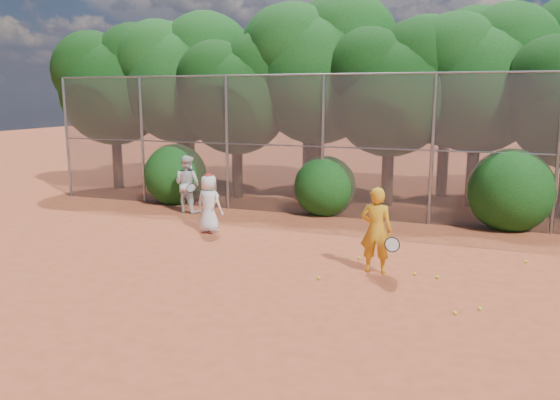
% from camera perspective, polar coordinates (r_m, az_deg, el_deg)
% --- Properties ---
extents(ground, '(80.00, 80.00, 0.00)m').
position_cam_1_polar(ground, '(10.07, 0.42, -9.10)').
color(ground, '#A64525').
rests_on(ground, ground).
extents(fence_back, '(20.05, 0.09, 4.03)m').
position_cam_1_polar(fence_back, '(15.32, 7.68, 5.63)').
color(fence_back, gray).
rests_on(fence_back, ground).
extents(tree_0, '(4.38, 3.81, 6.00)m').
position_cam_1_polar(tree_0, '(21.14, -16.87, 11.81)').
color(tree_0, black).
rests_on(tree_0, ground).
extents(tree_1, '(4.64, 4.03, 6.35)m').
position_cam_1_polar(tree_1, '(20.18, -10.19, 12.82)').
color(tree_1, black).
rests_on(tree_1, ground).
extents(tree_2, '(3.99, 3.47, 5.47)m').
position_cam_1_polar(tree_2, '(18.40, -4.42, 11.35)').
color(tree_2, black).
rests_on(tree_2, ground).
extents(tree_3, '(4.89, 4.26, 6.70)m').
position_cam_1_polar(tree_3, '(18.49, 4.20, 13.86)').
color(tree_3, black).
rests_on(tree_3, ground).
extents(tree_4, '(4.19, 3.64, 5.73)m').
position_cam_1_polar(tree_4, '(17.34, 11.70, 11.76)').
color(tree_4, black).
rests_on(tree_4, ground).
extents(tree_5, '(4.51, 3.92, 6.17)m').
position_cam_1_polar(tree_5, '(17.94, 20.25, 12.21)').
color(tree_5, black).
rests_on(tree_5, ground).
extents(tree_9, '(4.83, 4.20, 6.62)m').
position_cam_1_polar(tree_9, '(22.68, -9.43, 13.06)').
color(tree_9, black).
rests_on(tree_9, ground).
extents(tree_10, '(5.15, 4.48, 7.06)m').
position_cam_1_polar(tree_10, '(20.90, 3.24, 14.18)').
color(tree_10, black).
rests_on(tree_10, ground).
extents(tree_11, '(4.64, 4.03, 6.35)m').
position_cam_1_polar(tree_11, '(19.58, 17.32, 12.57)').
color(tree_11, black).
rests_on(tree_11, ground).
extents(bush_0, '(2.00, 2.00, 2.00)m').
position_cam_1_polar(bush_0, '(17.93, -10.86, 2.91)').
color(bush_0, '#104011').
rests_on(bush_0, ground).
extents(bush_1, '(1.80, 1.80, 1.80)m').
position_cam_1_polar(bush_1, '(15.97, 4.73, 1.73)').
color(bush_1, '#104011').
rests_on(bush_1, ground).
extents(bush_2, '(2.20, 2.20, 2.20)m').
position_cam_1_polar(bush_2, '(15.40, 22.97, 1.30)').
color(bush_2, '#104011').
rests_on(bush_2, ground).
extents(player_yellow, '(0.83, 0.53, 1.71)m').
position_cam_1_polar(player_yellow, '(10.81, 10.01, -3.14)').
color(player_yellow, orange).
rests_on(player_yellow, ground).
extents(player_teen, '(0.78, 0.57, 1.51)m').
position_cam_1_polar(player_teen, '(13.89, -7.41, -0.35)').
color(player_teen, white).
rests_on(player_teen, ground).
extents(player_white, '(0.92, 0.80, 1.70)m').
position_cam_1_polar(player_white, '(16.35, -9.67, 1.65)').
color(player_white, white).
rests_on(player_white, ground).
extents(ball_0, '(0.07, 0.07, 0.07)m').
position_cam_1_polar(ball_0, '(11.81, 8.25, -5.98)').
color(ball_0, yellow).
rests_on(ball_0, ground).
extents(ball_1, '(0.07, 0.07, 0.07)m').
position_cam_1_polar(ball_1, '(10.92, 16.12, -7.74)').
color(ball_1, yellow).
rests_on(ball_1, ground).
extents(ball_2, '(0.07, 0.07, 0.07)m').
position_cam_1_polar(ball_2, '(9.31, 17.80, -11.14)').
color(ball_2, yellow).
rests_on(ball_2, ground).
extents(ball_3, '(0.07, 0.07, 0.07)m').
position_cam_1_polar(ball_3, '(9.60, 20.17, -10.60)').
color(ball_3, yellow).
rests_on(ball_3, ground).
extents(ball_4, '(0.07, 0.07, 0.07)m').
position_cam_1_polar(ball_4, '(10.47, 4.08, -8.13)').
color(ball_4, yellow).
rests_on(ball_4, ground).
extents(ball_5, '(0.07, 0.07, 0.07)m').
position_cam_1_polar(ball_5, '(12.52, 24.32, -5.88)').
color(ball_5, yellow).
rests_on(ball_5, ground).
extents(ball_6, '(0.07, 0.07, 0.07)m').
position_cam_1_polar(ball_6, '(10.99, 13.90, -7.50)').
color(ball_6, yellow).
rests_on(ball_6, ground).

